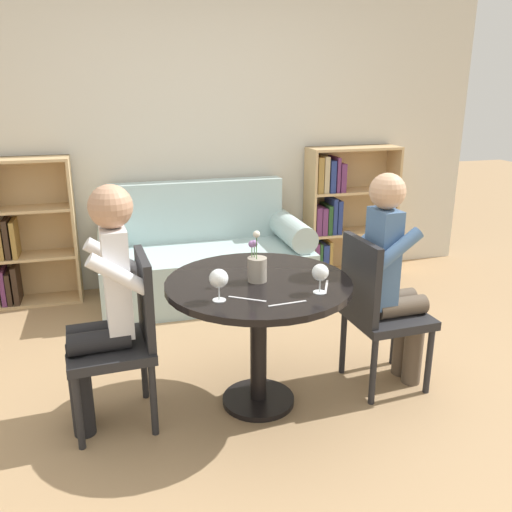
# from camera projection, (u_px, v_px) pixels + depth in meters

# --- Properties ---
(ground_plane) EXTENTS (16.00, 16.00, 0.00)m
(ground_plane) POSITION_uv_depth(u_px,v_px,m) (258.00, 402.00, 3.03)
(ground_plane) COLOR tan
(back_wall) EXTENTS (5.20, 0.05, 2.70)m
(back_wall) POSITION_uv_depth(u_px,v_px,m) (192.00, 127.00, 4.51)
(back_wall) COLOR beige
(back_wall) RESTS_ON ground_plane
(round_table) EXTENTS (0.97, 0.97, 0.72)m
(round_table) POSITION_uv_depth(u_px,v_px,m) (259.00, 305.00, 2.85)
(round_table) COLOR black
(round_table) RESTS_ON ground_plane
(couch) EXTENTS (1.66, 0.80, 0.92)m
(couch) POSITION_uv_depth(u_px,v_px,m) (205.00, 260.00, 4.44)
(couch) COLOR #A8C1C1
(couch) RESTS_ON ground_plane
(bookshelf_left) EXTENTS (0.83, 0.28, 1.16)m
(bookshelf_left) POSITION_uv_depth(u_px,v_px,m) (7.00, 237.00, 4.23)
(bookshelf_left) COLOR tan
(bookshelf_left) RESTS_ON ground_plane
(bookshelf_right) EXTENTS (0.83, 0.28, 1.16)m
(bookshelf_right) POSITION_uv_depth(u_px,v_px,m) (339.00, 211.00, 4.93)
(bookshelf_right) COLOR tan
(bookshelf_right) RESTS_ON ground_plane
(chair_left) EXTENTS (0.44, 0.44, 0.90)m
(chair_left) POSITION_uv_depth(u_px,v_px,m) (124.00, 334.00, 2.73)
(chair_left) COLOR #232326
(chair_left) RESTS_ON ground_plane
(chair_right) EXTENTS (0.44, 0.44, 0.90)m
(chair_right) POSITION_uv_depth(u_px,v_px,m) (377.00, 307.00, 3.06)
(chair_right) COLOR #232326
(chair_right) RESTS_ON ground_plane
(person_left) EXTENTS (0.43, 0.36, 1.26)m
(person_left) POSITION_uv_depth(u_px,v_px,m) (103.00, 303.00, 2.65)
(person_left) COLOR black
(person_left) RESTS_ON ground_plane
(person_right) EXTENTS (0.43, 0.35, 1.25)m
(person_right) POSITION_uv_depth(u_px,v_px,m) (393.00, 278.00, 3.04)
(person_right) COLOR brown
(person_right) RESTS_ON ground_plane
(wine_glass_left) EXTENTS (0.09, 0.09, 0.16)m
(wine_glass_left) POSITION_uv_depth(u_px,v_px,m) (219.00, 279.00, 2.52)
(wine_glass_left) COLOR white
(wine_glass_left) RESTS_ON round_table
(wine_glass_right) EXTENTS (0.08, 0.08, 0.15)m
(wine_glass_right) POSITION_uv_depth(u_px,v_px,m) (320.00, 273.00, 2.62)
(wine_glass_right) COLOR white
(wine_glass_right) RESTS_ON round_table
(flower_vase) EXTENTS (0.10, 0.10, 0.28)m
(flower_vase) POSITION_uv_depth(u_px,v_px,m) (257.00, 266.00, 2.78)
(flower_vase) COLOR #9E9384
(flower_vase) RESTS_ON round_table
(knife_left_setting) EXTENTS (0.16, 0.12, 0.00)m
(knife_left_setting) POSITION_uv_depth(u_px,v_px,m) (247.00, 299.00, 2.57)
(knife_left_setting) COLOR silver
(knife_left_setting) RESTS_ON round_table
(fork_left_setting) EXTENTS (0.19, 0.03, 0.00)m
(fork_left_setting) POSITION_uv_depth(u_px,v_px,m) (287.00, 303.00, 2.52)
(fork_left_setting) COLOR silver
(fork_left_setting) RESTS_ON round_table
(knife_right_setting) EXTENTS (0.09, 0.18, 0.00)m
(knife_right_setting) POSITION_uv_depth(u_px,v_px,m) (326.00, 287.00, 2.72)
(knife_right_setting) COLOR silver
(knife_right_setting) RESTS_ON round_table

